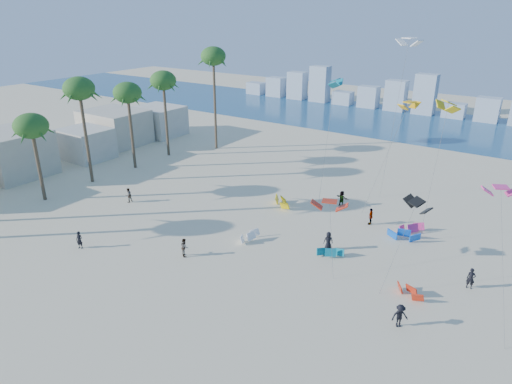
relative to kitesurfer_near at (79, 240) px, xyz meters
The scene contains 10 objects.
ground 9.96m from the kitesurfer_near, 24.46° to the right, with size 220.00×220.00×0.00m, color beige.
ocean 68.50m from the kitesurfer_near, 82.42° to the left, with size 220.00×220.00×0.00m, color navy.
kitesurfer_near is the anchor object (origin of this frame).
kitesurfer_mid 10.19m from the kitesurfer_near, 26.53° to the left, with size 0.84×0.65×1.72m, color gray.
kitesurfers_far 23.38m from the kitesurfer_near, 38.62° to the left, with size 37.23×18.42×1.83m.
grounded_kites 25.86m from the kitesurfer_near, 39.03° to the left, with size 20.39×13.44×1.01m.
flying_kites 33.90m from the kitesurfer_near, 43.82° to the left, with size 26.12×25.82×18.58m.
palm_row 20.76m from the kitesurfer_near, 137.59° to the left, with size 7.89×44.80×15.83m.
beachfront_buildings 29.84m from the kitesurfer_near, 145.88° to the left, with size 11.50×43.00×6.00m.
distant_skyline 78.32m from the kitesurfer_near, 84.25° to the left, with size 85.00×3.00×8.40m.
Camera 1 is at (25.83, -17.49, 21.08)m, focal length 31.60 mm.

